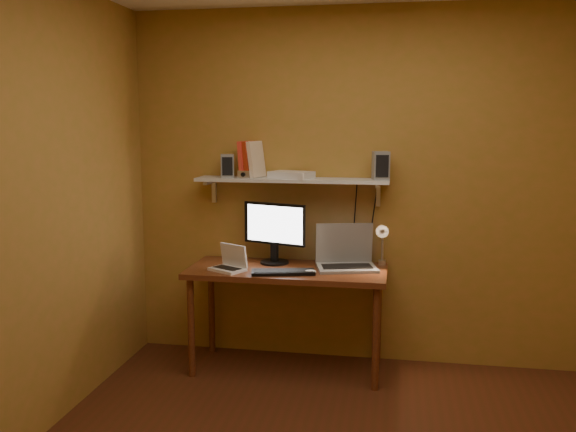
% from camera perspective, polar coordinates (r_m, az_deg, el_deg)
% --- Properties ---
extents(room, '(3.44, 3.24, 2.64)m').
position_cam_1_polar(room, '(2.92, 4.88, -0.63)').
color(room, '#522415').
rests_on(room, ground).
extents(desk, '(1.40, 0.60, 0.75)m').
position_cam_1_polar(desk, '(4.35, -0.08, -6.02)').
color(desk, brown).
rests_on(desk, ground).
extents(wall_shelf, '(1.40, 0.25, 0.21)m').
position_cam_1_polar(wall_shelf, '(4.42, 0.37, 3.35)').
color(wall_shelf, silver).
rests_on(wall_shelf, room).
extents(monitor, '(0.48, 0.26, 0.45)m').
position_cam_1_polar(monitor, '(4.44, -1.29, -1.29)').
color(monitor, black).
rests_on(monitor, desk).
extents(laptop, '(0.47, 0.39, 0.31)m').
position_cam_1_polar(laptop, '(4.37, 5.41, -3.77)').
color(laptop, gray).
rests_on(laptop, desk).
extents(netbook, '(0.29, 0.26, 0.18)m').
position_cam_1_polar(netbook, '(4.30, -5.43, -4.39)').
color(netbook, white).
rests_on(netbook, desk).
extents(keyboard, '(0.45, 0.24, 0.02)m').
position_cam_1_polar(keyboard, '(4.18, -0.46, -5.27)').
color(keyboard, black).
rests_on(keyboard, desk).
extents(mouse, '(0.10, 0.08, 0.03)m').
position_cam_1_polar(mouse, '(4.17, 2.07, -5.26)').
color(mouse, white).
rests_on(mouse, desk).
extents(desk_lamp, '(0.09, 0.23, 0.38)m').
position_cam_1_polar(desk_lamp, '(4.35, 8.82, -2.17)').
color(desk_lamp, silver).
rests_on(desk_lamp, desk).
extents(speaker_left, '(0.12, 0.12, 0.17)m').
position_cam_1_polar(speaker_left, '(4.50, -5.70, 4.70)').
color(speaker_left, gray).
rests_on(speaker_left, wall_shelf).
extents(speaker_right, '(0.13, 0.13, 0.20)m').
position_cam_1_polar(speaker_right, '(4.35, 8.67, 4.69)').
color(speaker_right, gray).
rests_on(speaker_right, wall_shelf).
extents(books, '(0.19, 0.19, 0.27)m').
position_cam_1_polar(books, '(4.50, -3.46, 5.33)').
color(books, '#F03E2F').
rests_on(books, wall_shelf).
extents(shelf_camera, '(0.09, 0.04, 0.05)m').
position_cam_1_polar(shelf_camera, '(4.44, -4.16, 3.90)').
color(shelf_camera, silver).
rests_on(shelf_camera, wall_shelf).
extents(router, '(0.34, 0.28, 0.05)m').
position_cam_1_polar(router, '(4.42, 0.32, 3.88)').
color(router, white).
rests_on(router, wall_shelf).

